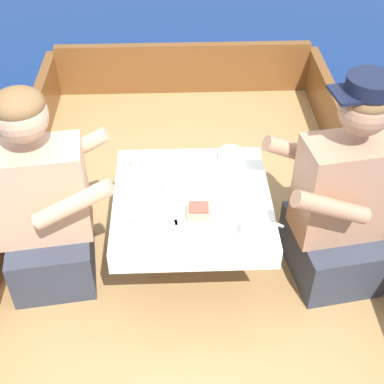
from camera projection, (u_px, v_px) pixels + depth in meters
The scene contains 21 objects.
ground_plane at pixel (192, 305), 2.79m from camera, with size 60.00×60.00×0.00m, color navy.
boat_deck at pixel (192, 286), 2.69m from camera, with size 1.86×3.38×0.32m, color #A87F4C.
gunwale_starboard at pixel (384, 237), 2.51m from camera, with size 0.06×3.38×0.31m, color brown.
bow_coaming at pixel (183, 68), 3.73m from camera, with size 1.74×0.06×0.35m, color brown.
cockpit_table at pixel (192, 204), 2.35m from camera, with size 0.68×0.69×0.42m.
person_port at pixel (44, 207), 2.31m from camera, with size 0.56×0.50×0.97m.
person_starboard at pixel (341, 204), 2.30m from camera, with size 0.57×0.51×1.02m.
plate_sandwich at pixel (199, 216), 2.22m from camera, with size 0.17×0.17×0.01m.
plate_bread at pixel (236, 178), 2.41m from camera, with size 0.17×0.17×0.01m.
sandwich at pixel (199, 211), 2.20m from camera, with size 0.10×0.09×0.05m.
bowl_port_near at pixel (178, 185), 2.34m from camera, with size 0.14×0.14×0.04m.
bowl_starboard_near at pixel (136, 197), 2.28m from camera, with size 0.12×0.12×0.04m.
bowl_center_far at pixel (231, 155), 2.51m from camera, with size 0.12×0.12×0.04m.
coffee_cup_port at pixel (143, 223), 2.15m from camera, with size 0.10×0.07×0.06m.
coffee_cup_starboard at pixel (250, 230), 2.12m from camera, with size 0.10×0.07×0.06m.
tin_can at pixel (137, 163), 2.45m from camera, with size 0.07×0.07×0.05m.
utensil_spoon_starboard at pixel (167, 165), 2.48m from camera, with size 0.05×0.17×0.01m.
utensil_knife_starboard at pixel (265, 219), 2.21m from camera, with size 0.15×0.11×0.00m.
utensil_spoon_port at pixel (175, 200), 2.30m from camera, with size 0.06×0.17×0.01m.
utensil_fork_starboard at pixel (178, 231), 2.15m from camera, with size 0.04×0.17×0.00m.
utensil_spoon_center at pixel (223, 195), 2.32m from camera, with size 0.10×0.15×0.01m.
Camera 1 is at (-0.07, -1.73, 2.27)m, focal length 50.00 mm.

